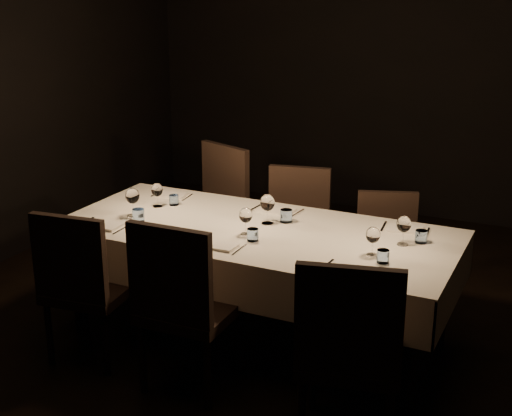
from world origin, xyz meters
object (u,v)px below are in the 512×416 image
at_px(chair_far_left, 213,207).
at_px(chair_near_left, 83,281).
at_px(dining_table, 256,240).
at_px(chair_far_right, 386,248).
at_px(chair_near_right, 349,348).
at_px(chair_far_center, 296,227).
at_px(chair_near_center, 183,300).

bearing_deg(chair_far_left, chair_near_left, -71.74).
distance_m(dining_table, chair_far_right, 1.00).
xyz_separation_m(chair_near_right, chair_far_center, (-0.95, 1.62, -0.04)).
bearing_deg(chair_far_center, dining_table, -98.93).
relative_size(chair_near_left, chair_far_left, 0.95).
xyz_separation_m(dining_table, chair_near_center, (-0.09, -0.75, -0.12)).
distance_m(dining_table, chair_near_right, 1.26).
xyz_separation_m(dining_table, chair_far_left, (-0.75, 0.79, -0.12)).
bearing_deg(chair_near_left, chair_near_right, 169.33).
bearing_deg(chair_near_left, chair_far_right, -141.36).
bearing_deg(chair_near_right, dining_table, -56.76).
relative_size(dining_table, chair_near_left, 2.55).
relative_size(chair_near_center, chair_far_right, 1.20).
xyz_separation_m(chair_near_left, chair_far_left, (0.06, 1.52, 0.03)).
height_order(dining_table, chair_near_center, chair_near_center).
xyz_separation_m(chair_near_center, chair_near_right, (1.01, -0.11, 0.00)).
relative_size(chair_near_left, chair_far_center, 1.03).
distance_m(chair_far_left, chair_far_right, 1.41).
xyz_separation_m(chair_near_left, chair_near_center, (0.71, -0.02, 0.02)).
height_order(dining_table, chair_far_left, chair_far_left).
relative_size(chair_far_center, chair_far_right, 1.10).
relative_size(chair_far_left, chair_far_right, 1.21).
distance_m(dining_table, chair_far_left, 1.10).
bearing_deg(chair_far_center, chair_far_left, 165.56).
height_order(chair_far_center, chair_far_right, chair_far_center).
height_order(chair_near_center, chair_far_center, chair_near_center).
relative_size(dining_table, chair_far_left, 2.42).
xyz_separation_m(chair_near_center, chair_far_left, (-0.66, 1.54, 0.00)).
distance_m(dining_table, chair_far_center, 0.77).
bearing_deg(chair_far_right, chair_far_center, 158.29).
xyz_separation_m(chair_far_left, chair_far_right, (1.41, -0.07, -0.08)).
bearing_deg(chair_far_center, chair_near_center, -103.68).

